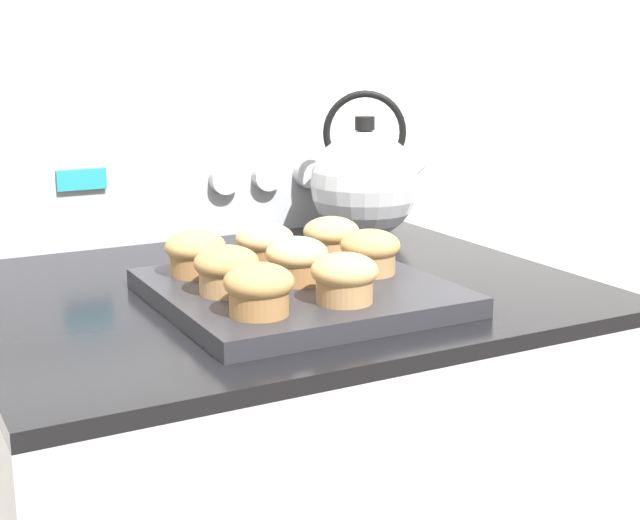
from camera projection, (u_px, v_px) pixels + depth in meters
name	position (u px, v px, depth m)	size (l,w,h in m)	color
wall_back	(166.00, 38.00, 1.34)	(8.00, 0.05, 2.40)	silver
control_panel	(185.00, 179.00, 1.35)	(0.71, 0.07, 0.18)	#B7BABF
muffin_pan	(299.00, 292.00, 1.02)	(0.31, 0.31, 0.02)	#28282D
muffin_r0_c0	(259.00, 289.00, 0.89)	(0.07, 0.07, 0.05)	olive
muffin_r0_c1	(341.00, 278.00, 0.93)	(0.07, 0.07, 0.05)	#A37A4C
muffin_r1_c0	(227.00, 269.00, 0.97)	(0.07, 0.07, 0.05)	#A37A4C
muffin_r1_c1	(297.00, 259.00, 1.01)	(0.07, 0.07, 0.05)	olive
muffin_r1_c2	(370.00, 251.00, 1.05)	(0.07, 0.07, 0.05)	#A37A4C
muffin_r2_c0	(195.00, 252.00, 1.04)	(0.07, 0.07, 0.05)	olive
muffin_r2_c1	(265.00, 244.00, 1.09)	(0.07, 0.07, 0.05)	olive
muffin_r2_c2	(331.00, 237.00, 1.13)	(0.07, 0.07, 0.05)	tan
tea_kettle	(365.00, 182.00, 1.34)	(0.19, 0.16, 0.22)	silver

